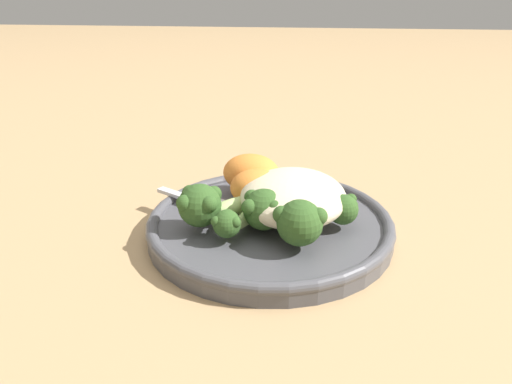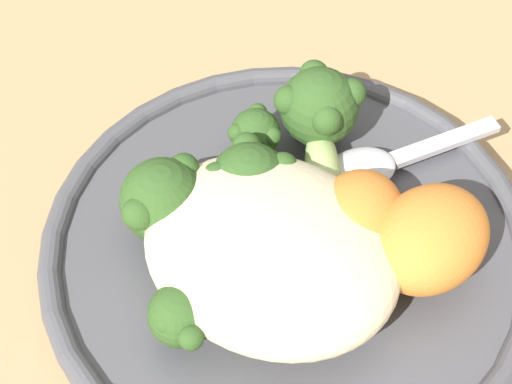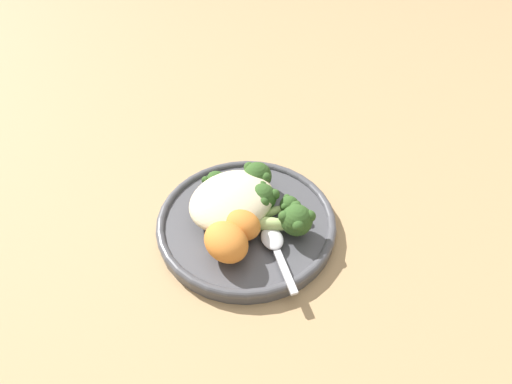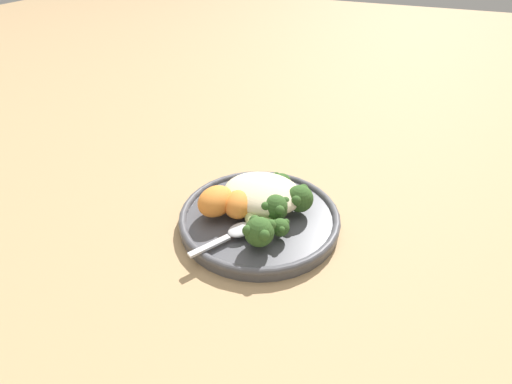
# 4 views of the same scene
# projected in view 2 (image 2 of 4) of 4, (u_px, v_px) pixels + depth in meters

# --- Properties ---
(ground_plane) EXTENTS (4.00, 4.00, 0.00)m
(ground_plane) POSITION_uv_depth(u_px,v_px,m) (291.00, 232.00, 0.45)
(ground_plane) COLOR tan
(plate) EXTENTS (0.25, 0.25, 0.02)m
(plate) POSITION_uv_depth(u_px,v_px,m) (288.00, 250.00, 0.43)
(plate) COLOR #4C4C51
(plate) RESTS_ON ground_plane
(quinoa_mound) EXTENTS (0.12, 0.10, 0.04)m
(quinoa_mound) POSITION_uv_depth(u_px,v_px,m) (271.00, 250.00, 0.39)
(quinoa_mound) COLOR beige
(quinoa_mound) RESTS_ON plate
(broccoli_stalk_0) EXTENTS (0.08, 0.10, 0.04)m
(broccoli_stalk_0) POSITION_uv_depth(u_px,v_px,m) (321.00, 126.00, 0.44)
(broccoli_stalk_0) COLOR #ADC675
(broccoli_stalk_0) RESTS_ON plate
(broccoli_stalk_1) EXTENTS (0.09, 0.05, 0.03)m
(broccoli_stalk_1) POSITION_uv_depth(u_px,v_px,m) (274.00, 159.00, 0.43)
(broccoli_stalk_1) COLOR #ADC675
(broccoli_stalk_1) RESTS_ON plate
(broccoli_stalk_2) EXTENTS (0.08, 0.04, 0.04)m
(broccoli_stalk_2) POSITION_uv_depth(u_px,v_px,m) (256.00, 186.00, 0.41)
(broccoli_stalk_2) COLOR #ADC675
(broccoli_stalk_2) RESTS_ON plate
(broccoli_stalk_3) EXTENTS (0.11, 0.08, 0.04)m
(broccoli_stalk_3) POSITION_uv_depth(u_px,v_px,m) (192.00, 206.00, 0.41)
(broccoli_stalk_3) COLOR #ADC675
(broccoli_stalk_3) RESTS_ON plate
(broccoli_stalk_4) EXTENTS (0.05, 0.10, 0.03)m
(broccoli_stalk_4) POSITION_uv_depth(u_px,v_px,m) (228.00, 295.00, 0.38)
(broccoli_stalk_4) COLOR #ADC675
(broccoli_stalk_4) RESTS_ON plate
(sweet_potato_chunk_0) EXTENTS (0.06, 0.07, 0.04)m
(sweet_potato_chunk_0) POSITION_uv_depth(u_px,v_px,m) (430.00, 239.00, 0.39)
(sweet_potato_chunk_0) COLOR orange
(sweet_potato_chunk_0) RESTS_ON plate
(sweet_potato_chunk_1) EXTENTS (0.05, 0.06, 0.04)m
(sweet_potato_chunk_1) POSITION_uv_depth(u_px,v_px,m) (355.00, 222.00, 0.40)
(sweet_potato_chunk_1) COLOR orange
(sweet_potato_chunk_1) RESTS_ON plate
(spoon) EXTENTS (0.07, 0.10, 0.01)m
(spoon) POSITION_uv_depth(u_px,v_px,m) (376.00, 165.00, 0.44)
(spoon) COLOR silver
(spoon) RESTS_ON plate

